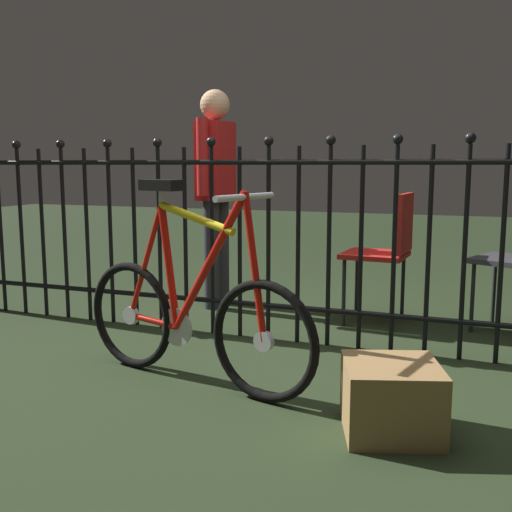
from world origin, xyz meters
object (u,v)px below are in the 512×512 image
object	(u,v)px
chair_red	(387,245)
person_visitor	(216,181)
bicycle	(192,313)
display_crate	(391,398)

from	to	relation	value
chair_red	person_visitor	size ratio (longest dim) A/B	0.55
person_visitor	bicycle	bearing A→B (deg)	-69.73
person_visitor	display_crate	distance (m)	2.33
chair_red	display_crate	world-z (taller)	chair_red
chair_red	person_visitor	distance (m)	1.26
chair_red	person_visitor	bearing A→B (deg)	175.85
person_visitor	display_crate	bearing A→B (deg)	-48.45
bicycle	chair_red	xyz separation A→B (m)	(0.67, 1.36, 0.17)
bicycle	display_crate	world-z (taller)	bicycle
bicycle	display_crate	bearing A→B (deg)	-12.44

